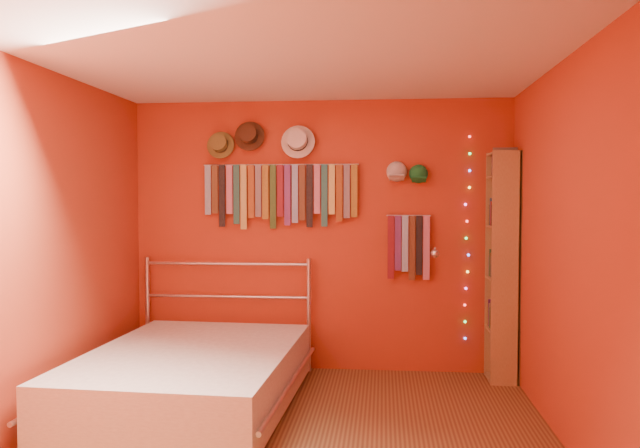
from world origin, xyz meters
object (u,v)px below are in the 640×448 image
(tie_rack, at_px, (280,191))
(reading_lamp, at_px, (435,253))
(bookshelf, at_px, (507,265))
(bed, at_px, (192,376))

(tie_rack, distance_m, reading_lamp, 1.51)
(bookshelf, bearing_deg, reading_lamp, -177.31)
(bookshelf, relative_size, bed, 0.92)
(bed, bearing_deg, tie_rack, 68.40)
(tie_rack, xyz_separation_m, bed, (-0.50, -1.12, -1.42))
(bookshelf, bearing_deg, bed, -158.97)
(bookshelf, height_order, bed, bookshelf)
(reading_lamp, bearing_deg, tie_rack, 172.51)
(bed, bearing_deg, reading_lamp, 28.62)
(reading_lamp, height_order, bookshelf, bookshelf)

